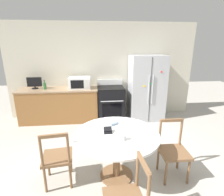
{
  "coord_description": "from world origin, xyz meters",
  "views": [
    {
      "loc": [
        -0.22,
        -2.29,
        2.0
      ],
      "look_at": [
        0.12,
        1.15,
        0.95
      ],
      "focal_mm": 28.0,
      "sensor_mm": 36.0,
      "label": 1
    }
  ],
  "objects_px": {
    "dining_chair_left": "(57,158)",
    "candle_glass": "(123,137)",
    "oven_range": "(111,103)",
    "counter_bottle": "(45,86)",
    "microwave": "(80,83)",
    "dining_chair_right": "(173,151)",
    "countertop_tv": "(34,83)",
    "wallet": "(108,131)",
    "refrigerator": "(146,88)"
  },
  "relations": [
    {
      "from": "microwave",
      "to": "candle_glass",
      "type": "bearing_deg",
      "value": -72.96
    },
    {
      "from": "microwave",
      "to": "dining_chair_left",
      "type": "height_order",
      "value": "microwave"
    },
    {
      "from": "countertop_tv",
      "to": "microwave",
      "type": "bearing_deg",
      "value": -3.76
    },
    {
      "from": "dining_chair_left",
      "to": "counter_bottle",
      "type": "bearing_deg",
      "value": 100.48
    },
    {
      "from": "candle_glass",
      "to": "dining_chair_left",
      "type": "bearing_deg",
      "value": 172.13
    },
    {
      "from": "oven_range",
      "to": "dining_chair_left",
      "type": "distance_m",
      "value": 2.53
    },
    {
      "from": "countertop_tv",
      "to": "dining_chair_right",
      "type": "height_order",
      "value": "countertop_tv"
    },
    {
      "from": "oven_range",
      "to": "dining_chair_right",
      "type": "distance_m",
      "value": 2.44
    },
    {
      "from": "counter_bottle",
      "to": "dining_chair_left",
      "type": "distance_m",
      "value": 2.5
    },
    {
      "from": "refrigerator",
      "to": "dining_chair_left",
      "type": "bearing_deg",
      "value": -130.7
    },
    {
      "from": "microwave",
      "to": "counter_bottle",
      "type": "height_order",
      "value": "microwave"
    },
    {
      "from": "countertop_tv",
      "to": "dining_chair_left",
      "type": "bearing_deg",
      "value": -67.57
    },
    {
      "from": "microwave",
      "to": "wallet",
      "type": "distance_m",
      "value": 2.32
    },
    {
      "from": "refrigerator",
      "to": "wallet",
      "type": "xyz_separation_m",
      "value": [
        -1.23,
        -2.19,
        -0.1
      ]
    },
    {
      "from": "dining_chair_left",
      "to": "oven_range",
      "type": "bearing_deg",
      "value": 60.06
    },
    {
      "from": "dining_chair_left",
      "to": "dining_chair_right",
      "type": "bearing_deg",
      "value": -6.8
    },
    {
      "from": "refrigerator",
      "to": "dining_chair_right",
      "type": "xyz_separation_m",
      "value": [
        -0.23,
        -2.29,
        -0.44
      ]
    },
    {
      "from": "countertop_tv",
      "to": "oven_range",
      "type": "bearing_deg",
      "value": -2.72
    },
    {
      "from": "oven_range",
      "to": "candle_glass",
      "type": "xyz_separation_m",
      "value": [
        -0.06,
        -2.45,
        0.32
      ]
    },
    {
      "from": "oven_range",
      "to": "countertop_tv",
      "type": "relative_size",
      "value": 2.94
    },
    {
      "from": "microwave",
      "to": "dining_chair_left",
      "type": "relative_size",
      "value": 0.62
    },
    {
      "from": "microwave",
      "to": "wallet",
      "type": "relative_size",
      "value": 4.33
    },
    {
      "from": "candle_glass",
      "to": "dining_chair_right",
      "type": "bearing_deg",
      "value": 8.92
    },
    {
      "from": "dining_chair_right",
      "to": "dining_chair_left",
      "type": "distance_m",
      "value": 1.75
    },
    {
      "from": "oven_range",
      "to": "counter_bottle",
      "type": "distance_m",
      "value": 1.8
    },
    {
      "from": "candle_glass",
      "to": "wallet",
      "type": "distance_m",
      "value": 0.3
    },
    {
      "from": "microwave",
      "to": "dining_chair_left",
      "type": "distance_m",
      "value": 2.42
    },
    {
      "from": "candle_glass",
      "to": "wallet",
      "type": "relative_size",
      "value": 0.7
    },
    {
      "from": "microwave",
      "to": "wallet",
      "type": "xyz_separation_m",
      "value": [
        0.57,
        -2.23,
        -0.27
      ]
    },
    {
      "from": "oven_range",
      "to": "counter_bottle",
      "type": "relative_size",
      "value": 4.48
    },
    {
      "from": "dining_chair_right",
      "to": "wallet",
      "type": "relative_size",
      "value": 7.03
    },
    {
      "from": "dining_chair_left",
      "to": "wallet",
      "type": "distance_m",
      "value": 0.83
    },
    {
      "from": "microwave",
      "to": "dining_chair_left",
      "type": "bearing_deg",
      "value": -94.33
    },
    {
      "from": "refrigerator",
      "to": "wallet",
      "type": "relative_size",
      "value": 13.65
    },
    {
      "from": "refrigerator",
      "to": "dining_chair_left",
      "type": "xyz_separation_m",
      "value": [
        -1.97,
        -2.29,
        -0.44
      ]
    },
    {
      "from": "oven_range",
      "to": "microwave",
      "type": "relative_size",
      "value": 1.94
    },
    {
      "from": "counter_bottle",
      "to": "dining_chair_right",
      "type": "bearing_deg",
      "value": -43.39
    },
    {
      "from": "counter_bottle",
      "to": "dining_chair_left",
      "type": "relative_size",
      "value": 0.27
    },
    {
      "from": "oven_range",
      "to": "dining_chair_right",
      "type": "relative_size",
      "value": 1.2
    },
    {
      "from": "countertop_tv",
      "to": "dining_chair_right",
      "type": "relative_size",
      "value": 0.41
    },
    {
      "from": "counter_bottle",
      "to": "countertop_tv",
      "type": "bearing_deg",
      "value": 163.02
    },
    {
      "from": "microwave",
      "to": "candle_glass",
      "type": "xyz_separation_m",
      "value": [
        0.76,
        -2.47,
        -0.26
      ]
    },
    {
      "from": "oven_range",
      "to": "microwave",
      "type": "xyz_separation_m",
      "value": [
        -0.82,
        0.02,
        0.58
      ]
    },
    {
      "from": "oven_range",
      "to": "microwave",
      "type": "bearing_deg",
      "value": 178.79
    },
    {
      "from": "countertop_tv",
      "to": "dining_chair_left",
      "type": "distance_m",
      "value": 2.69
    },
    {
      "from": "countertop_tv",
      "to": "wallet",
      "type": "xyz_separation_m",
      "value": [
        1.74,
        -2.31,
        -0.28
      ]
    },
    {
      "from": "refrigerator",
      "to": "microwave",
      "type": "relative_size",
      "value": 3.15
    },
    {
      "from": "dining_chair_left",
      "to": "candle_glass",
      "type": "bearing_deg",
      "value": -14.62
    },
    {
      "from": "microwave",
      "to": "dining_chair_right",
      "type": "relative_size",
      "value": 0.62
    },
    {
      "from": "counter_bottle",
      "to": "candle_glass",
      "type": "bearing_deg",
      "value": -56.05
    }
  ]
}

